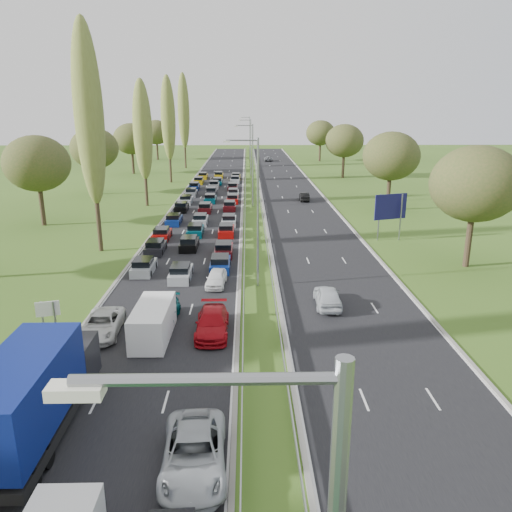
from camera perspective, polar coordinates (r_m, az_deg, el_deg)
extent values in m
plane|color=#3A591B|center=(77.26, -0.39, 5.96)|extent=(260.00, 260.00, 0.00)
cube|color=black|center=(79.93, -5.28, 6.25)|extent=(10.50, 215.00, 0.04)
cube|color=black|center=(80.07, 4.46, 6.29)|extent=(10.50, 215.00, 0.04)
cube|color=gray|center=(79.62, -1.24, 6.68)|extent=(0.06, 215.00, 0.32)
cube|color=gray|center=(79.64, 0.42, 6.68)|extent=(0.06, 215.00, 0.32)
cylinder|color=gray|center=(39.80, 0.22, 4.73)|extent=(0.18, 0.18, 12.00)
cylinder|color=gray|center=(74.40, -0.38, 10.23)|extent=(0.18, 0.18, 12.00)
cylinder|color=gray|center=(109.26, -0.60, 12.23)|extent=(0.18, 0.18, 12.00)
cylinder|color=gray|center=(144.18, -0.72, 13.26)|extent=(0.18, 0.18, 12.00)
cylinder|color=#2D2116|center=(53.17, -17.62, 4.71)|extent=(0.44, 0.44, 7.92)
ellipsoid|color=olive|center=(52.20, -18.57, 15.15)|extent=(2.80, 2.80, 17.60)
cylinder|color=#2D2116|center=(77.24, -12.46, 8.01)|extent=(0.44, 0.44, 6.48)
ellipsoid|color=olive|center=(76.52, -12.83, 13.88)|extent=(2.80, 2.80, 14.40)
cylinder|color=#2D2116|center=(101.64, -9.76, 10.32)|extent=(0.44, 0.44, 7.20)
ellipsoid|color=olive|center=(101.11, -10.01, 15.28)|extent=(2.80, 2.80, 16.00)
cylinder|color=#2D2116|center=(126.27, -8.09, 11.72)|extent=(0.44, 0.44, 7.92)
ellipsoid|color=olive|center=(125.87, -8.28, 16.11)|extent=(2.80, 2.80, 17.60)
cylinder|color=#2D2116|center=(68.06, -23.26, 5.26)|extent=(0.56, 0.56, 4.84)
ellipsoid|color=#38471E|center=(67.35, -23.77, 9.66)|extent=(8.00, 8.00, 6.80)
cylinder|color=#2D2116|center=(90.45, -17.69, 8.29)|extent=(0.56, 0.56, 4.84)
ellipsoid|color=#38471E|center=(89.92, -17.98, 11.62)|extent=(8.00, 8.00, 6.80)
cylinder|color=#2D2116|center=(117.38, -13.88, 10.30)|extent=(0.56, 0.56, 4.84)
ellipsoid|color=#38471E|center=(116.98, -14.06, 12.87)|extent=(8.00, 8.00, 6.80)
cylinder|color=#2D2116|center=(148.65, -11.20, 11.67)|extent=(0.56, 0.56, 4.84)
ellipsoid|color=#38471E|center=(148.33, -11.32, 13.70)|extent=(8.00, 8.00, 6.80)
cylinder|color=#2D2116|center=(49.83, 23.12, 1.57)|extent=(0.56, 0.56, 4.84)
ellipsoid|color=#38471E|center=(48.86, 23.82, 7.56)|extent=(8.00, 8.00, 6.80)
cylinder|color=#2D2116|center=(74.74, 14.89, 6.94)|extent=(0.56, 0.56, 4.84)
ellipsoid|color=#38471E|center=(74.09, 15.20, 10.96)|extent=(8.00, 8.00, 6.80)
cylinder|color=#2D2116|center=(108.52, 9.93, 10.06)|extent=(0.56, 0.56, 4.84)
ellipsoid|color=#38471E|center=(108.08, 10.07, 12.84)|extent=(8.00, 8.00, 6.80)
cylinder|color=#2D2116|center=(142.89, 7.31, 11.67)|extent=(0.56, 0.56, 4.84)
ellipsoid|color=#38471E|center=(142.56, 7.39, 13.78)|extent=(8.00, 8.00, 6.80)
cube|color=#B2B7BC|center=(45.67, -12.69, -1.35)|extent=(1.75, 4.00, 0.80)
cube|color=black|center=(51.80, -11.40, 0.85)|extent=(1.75, 4.00, 0.80)
cube|color=#A50C0A|center=(57.03, -10.69, 2.33)|extent=(1.75, 4.00, 0.80)
cube|color=navy|center=(64.25, -9.36, 3.98)|extent=(1.75, 4.00, 0.80)
cube|color=black|center=(72.50, -8.52, 5.44)|extent=(1.75, 4.00, 0.80)
cube|color=#B2B7BC|center=(78.09, -7.98, 6.25)|extent=(1.75, 4.00, 0.80)
cube|color=slate|center=(85.03, -7.39, 7.10)|extent=(1.75, 4.00, 0.80)
cube|color=navy|center=(91.87, -7.07, 7.81)|extent=(1.75, 4.00, 0.80)
cube|color=#BF990C|center=(99.08, -6.55, 8.45)|extent=(1.75, 4.00, 0.80)
cube|color=#BF990C|center=(106.18, -6.07, 9.00)|extent=(1.75, 4.00, 0.80)
cube|color=#B2B7BC|center=(43.33, -8.58, -2.10)|extent=(1.75, 4.00, 0.80)
cube|color=black|center=(52.60, -7.63, 1.27)|extent=(1.75, 4.00, 0.80)
cube|color=#053F4C|center=(58.28, -6.93, 2.80)|extent=(1.75, 4.00, 0.80)
cube|color=#B2B7BC|center=(63.80, -6.36, 4.01)|extent=(1.75, 4.00, 0.80)
cube|color=#590F14|center=(71.43, -5.82, 5.37)|extent=(1.75, 4.00, 0.80)
cube|color=#053F4C|center=(78.90, -5.24, 6.44)|extent=(1.75, 4.00, 0.80)
cube|color=black|center=(85.73, -5.10, 7.25)|extent=(1.75, 4.00, 0.80)
cube|color=silver|center=(93.54, -4.80, 8.03)|extent=(1.75, 4.00, 0.80)
cube|color=#053F4C|center=(97.73, -4.42, 8.40)|extent=(1.75, 4.00, 0.80)
cube|color=#BF990C|center=(107.20, -4.26, 9.12)|extent=(1.75, 4.00, 0.80)
cube|color=navy|center=(45.50, -4.10, -1.04)|extent=(1.75, 4.00, 0.80)
cube|color=#590F14|center=(50.02, -3.70, 0.59)|extent=(1.75, 4.00, 0.80)
cube|color=#A50C0A|center=(57.92, -3.40, 2.80)|extent=(1.75, 4.00, 0.80)
cube|color=#B2B7BC|center=(63.16, -3.10, 3.96)|extent=(1.75, 4.00, 0.80)
cube|color=#590F14|center=(72.66, -3.03, 5.62)|extent=(1.75, 4.00, 0.80)
cube|color=#A50C0A|center=(78.31, -2.69, 6.42)|extent=(1.75, 4.00, 0.80)
cube|color=silver|center=(84.04, -2.62, 7.11)|extent=(1.75, 4.00, 0.80)
cube|color=#590F14|center=(90.76, -2.68, 7.81)|extent=(1.75, 4.00, 0.80)
cube|color=#B2B7BC|center=(100.15, -2.40, 8.63)|extent=(1.75, 4.00, 0.80)
cube|color=#BF990C|center=(104.80, -2.30, 8.98)|extent=(1.75, 4.00, 0.80)
imported|color=silver|center=(34.06, -17.18, -7.45)|extent=(2.53, 5.12, 1.40)
imported|color=#055054|center=(34.98, -10.55, -6.37)|extent=(2.05, 4.68, 1.34)
imported|color=#BFC20C|center=(34.43, -11.12, -6.69)|extent=(2.01, 4.35, 1.44)
imported|color=#AAAFB3|center=(21.72, -7.11, -21.48)|extent=(2.87, 5.71, 1.55)
imported|color=#A60A12|center=(32.76, -5.02, -7.62)|extent=(2.13, 5.15, 1.49)
imported|color=white|center=(41.38, -4.56, -2.52)|extent=(1.81, 3.92, 1.30)
imported|color=silver|center=(37.38, 8.18, -4.58)|extent=(1.97, 4.57, 1.54)
imported|color=black|center=(80.19, 5.54, 6.77)|extent=(1.47, 4.02, 1.31)
imported|color=gray|center=(142.20, 1.40, 11.07)|extent=(2.41, 4.92, 1.35)
cube|color=black|center=(25.61, -23.42, -16.57)|extent=(2.67, 10.00, 0.50)
cube|color=navy|center=(23.65, -25.10, -14.00)|extent=(2.78, 7.56, 3.02)
cube|color=black|center=(28.23, -20.77, -11.06)|extent=(2.71, 2.45, 2.20)
cylinder|color=black|center=(28.73, -20.54, -12.91)|extent=(2.33, 1.00, 1.00)
cylinder|color=black|center=(22.93, -27.10, -21.96)|extent=(2.33, 1.00, 1.00)
cube|color=white|center=(32.50, -11.70, -7.39)|extent=(2.15, 5.37, 2.15)
cube|color=black|center=(34.67, -11.00, -5.98)|extent=(2.09, 0.86, 1.72)
cylinder|color=black|center=(34.52, -12.62, -7.37)|extent=(0.27, 0.73, 0.73)
cylinder|color=black|center=(31.13, -10.51, -9.98)|extent=(0.27, 0.73, 0.73)
cylinder|color=gray|center=(35.70, -23.22, -6.39)|extent=(0.16, 0.16, 2.10)
cylinder|color=gray|center=(35.41, -22.01, -6.44)|extent=(0.16, 0.16, 2.10)
cube|color=white|center=(35.36, -22.72, -5.59)|extent=(1.47, 0.51, 1.00)
cylinder|color=gray|center=(56.77, 13.88, 4.30)|extent=(0.16, 0.16, 5.20)
cylinder|color=gray|center=(57.43, 16.21, 4.27)|extent=(0.16, 0.16, 5.20)
cube|color=#161356|center=(56.86, 15.14, 5.47)|extent=(3.82, 1.39, 2.80)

